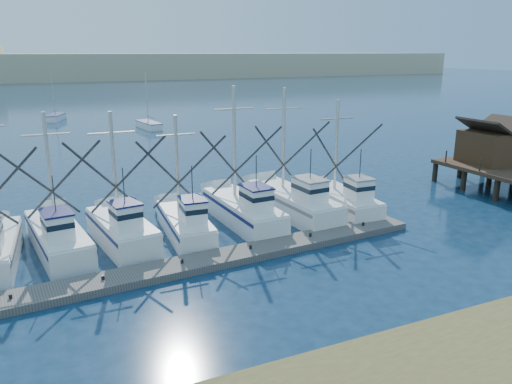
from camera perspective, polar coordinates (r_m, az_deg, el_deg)
ground at (r=23.95m, az=11.81°, el=-11.66°), size 500.00×500.00×0.00m
floating_dock at (r=26.30m, az=-8.44°, el=-8.42°), size 29.42×4.13×0.39m
dune_ridge at (r=227.40m, az=-21.67°, el=13.22°), size 360.00×60.00×10.00m
trawler_fleet at (r=30.39m, az=-11.28°, el=-3.64°), size 29.08×8.97×8.80m
sailboat_near at (r=75.29m, az=-12.15°, el=7.48°), size 2.71×6.47×8.10m
sailboat_far at (r=88.63m, az=-21.90°, el=7.91°), size 3.58×5.87×8.10m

